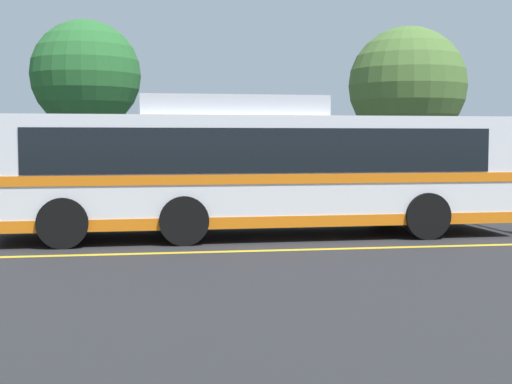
{
  "coord_description": "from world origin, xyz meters",
  "views": [
    {
      "loc": [
        -2.22,
        -15.72,
        2.11
      ],
      "look_at": [
        0.26,
        -0.2,
        0.97
      ],
      "focal_mm": 50.0,
      "sensor_mm": 36.0,
      "label": 1
    }
  ],
  "objects_px": {
    "parked_car_1": "(68,192)",
    "tree_1": "(86,75)",
    "tree_2": "(407,86)",
    "transit_bus": "(255,167)"
  },
  "relations": [
    {
      "from": "transit_bus",
      "to": "tree_1",
      "type": "height_order",
      "value": "tree_1"
    },
    {
      "from": "parked_car_1",
      "to": "tree_1",
      "type": "relative_size",
      "value": 0.72
    },
    {
      "from": "transit_bus",
      "to": "tree_1",
      "type": "distance_m",
      "value": 11.45
    },
    {
      "from": "tree_1",
      "to": "tree_2",
      "type": "distance_m",
      "value": 11.56
    },
    {
      "from": "transit_bus",
      "to": "tree_1",
      "type": "bearing_deg",
      "value": -157.59
    },
    {
      "from": "tree_2",
      "to": "tree_1",
      "type": "bearing_deg",
      "value": 176.71
    },
    {
      "from": "tree_1",
      "to": "tree_2",
      "type": "height_order",
      "value": "tree_1"
    },
    {
      "from": "tree_1",
      "to": "parked_car_1",
      "type": "bearing_deg",
      "value": -91.57
    },
    {
      "from": "tree_1",
      "to": "transit_bus",
      "type": "bearing_deg",
      "value": -66.71
    },
    {
      "from": "parked_car_1",
      "to": "tree_2",
      "type": "relative_size",
      "value": 0.72
    }
  ]
}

